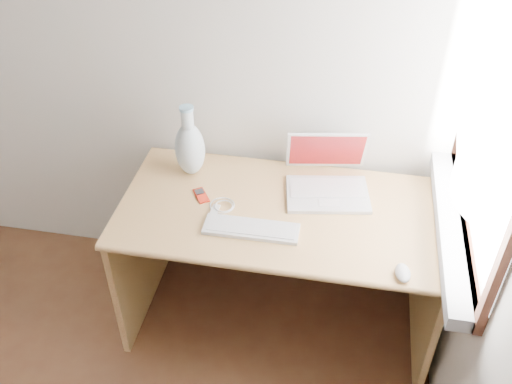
% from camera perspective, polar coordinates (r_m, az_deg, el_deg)
% --- Properties ---
extents(back_wall, '(3.50, 0.04, 2.60)m').
position_cam_1_polar(back_wall, '(2.67, -19.11, 16.04)').
color(back_wall, white).
rests_on(back_wall, floor).
extents(window, '(0.11, 0.99, 1.10)m').
position_cam_1_polar(window, '(2.02, 22.43, 7.03)').
color(window, white).
rests_on(window, right_wall).
extents(desk, '(1.35, 0.67, 0.71)m').
position_cam_1_polar(desk, '(2.56, 2.65, -4.06)').
color(desk, tan).
rests_on(desk, floor).
extents(laptop, '(0.38, 0.34, 0.24)m').
position_cam_1_polar(laptop, '(2.45, 7.35, 1.26)').
color(laptop, silver).
rests_on(laptop, desk).
extents(external_keyboard, '(0.38, 0.12, 0.02)m').
position_cam_1_polar(external_keyboard, '(2.26, -0.48, -3.69)').
color(external_keyboard, white).
rests_on(external_keyboard, desk).
extents(mouse, '(0.07, 0.10, 0.03)m').
position_cam_1_polar(mouse, '(2.15, 14.47, -7.84)').
color(mouse, silver).
rests_on(mouse, desk).
extents(ipod, '(0.09, 0.11, 0.01)m').
position_cam_1_polar(ipod, '(2.43, -5.51, -0.34)').
color(ipod, '#AA1D0B').
rests_on(ipod, desk).
extents(cable_coil, '(0.13, 0.13, 0.01)m').
position_cam_1_polar(cable_coil, '(2.38, -3.39, -1.34)').
color(cable_coil, white).
rests_on(cable_coil, desk).
extents(remote, '(0.03, 0.08, 0.01)m').
position_cam_1_polar(remote, '(2.35, -4.18, -1.91)').
color(remote, white).
rests_on(remote, desk).
extents(vase, '(0.13, 0.13, 0.34)m').
position_cam_1_polar(vase, '(2.50, -6.64, 4.47)').
color(vase, silver).
rests_on(vase, desk).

